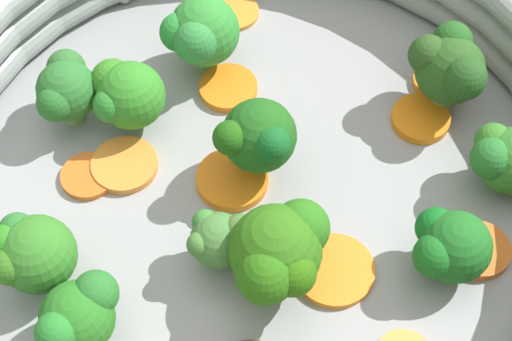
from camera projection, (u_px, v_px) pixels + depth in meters
ground_plane at (256, 199)px, 0.49m from camera, size 4.00×4.00×0.00m
skillet at (256, 192)px, 0.49m from camera, size 0.35×0.35×0.01m
skillet_rim_wall at (256, 157)px, 0.46m from camera, size 0.37×0.37×0.06m
carrot_slice_2 at (127, 158)px, 0.49m from camera, size 0.04×0.04×0.00m
carrot_slice_3 at (232, 183)px, 0.48m from camera, size 0.05×0.05×0.01m
carrot_slice_4 at (234, 12)px, 0.55m from camera, size 0.04×0.04×0.00m
carrot_slice_5 at (228, 88)px, 0.52m from camera, size 0.05×0.05×0.00m
carrot_slice_6 at (441, 81)px, 0.52m from camera, size 0.05×0.05×0.00m
carrot_slice_7 at (478, 250)px, 0.45m from camera, size 0.05×0.05×0.01m
carrot_slice_8 at (88, 176)px, 0.48m from camera, size 0.04×0.04×0.00m
carrot_slice_9 at (421, 119)px, 0.50m from camera, size 0.04×0.04×0.01m
carrot_slice_10 at (334, 270)px, 0.45m from camera, size 0.06×0.06×0.00m
broccoli_floret_0 at (78, 316)px, 0.41m from camera, size 0.04×0.04×0.04m
broccoli_floret_1 at (65, 89)px, 0.49m from camera, size 0.04×0.05×0.04m
broccoli_floret_2 at (450, 67)px, 0.48m from camera, size 0.05×0.05×0.05m
broccoli_floret_3 at (200, 34)px, 0.50m from camera, size 0.05×0.05×0.05m
broccoli_floret_4 at (220, 239)px, 0.43m from camera, size 0.03×0.03×0.04m
broccoli_floret_5 at (31, 253)px, 0.42m from camera, size 0.04×0.04×0.05m
broccoli_floret_6 at (126, 94)px, 0.48m from camera, size 0.04×0.04×0.04m
broccoli_floret_7 at (506, 159)px, 0.46m from camera, size 0.04×0.04×0.04m
broccoli_floret_8 at (449, 246)px, 0.43m from camera, size 0.04×0.04×0.04m
broccoli_floret_9 at (257, 137)px, 0.46m from camera, size 0.04×0.04×0.05m
broccoli_floret_10 at (279, 253)px, 0.42m from camera, size 0.05×0.06×0.05m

